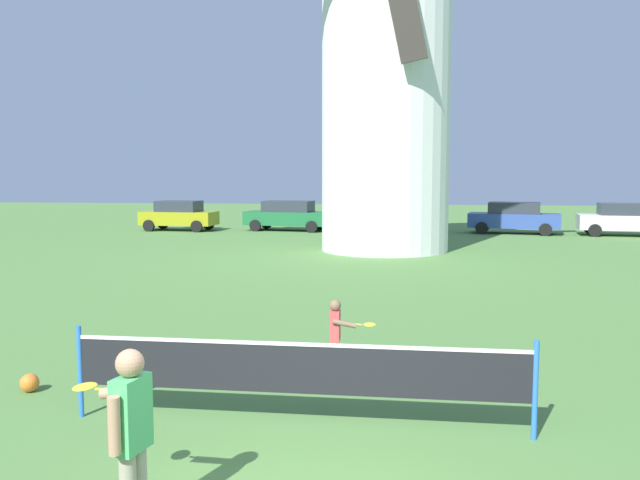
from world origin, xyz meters
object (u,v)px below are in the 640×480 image
(parked_car_green, at_px, (288,215))
(parked_car_cream, at_px, (625,219))
(parked_car_blue, at_px, (514,217))
(stray_ball, at_px, (30,383))
(tennis_net, at_px, (297,369))
(windmill, at_px, (386,47))
(player_near, at_px, (130,429))
(player_far, at_px, (337,332))
(parked_car_mustard, at_px, (179,215))
(parked_car_silver, at_px, (390,216))

(parked_car_green, bearing_deg, parked_car_cream, -2.99)
(parked_car_blue, height_order, parked_car_cream, same)
(parked_car_blue, bearing_deg, stray_ball, -112.44)
(tennis_net, height_order, parked_car_cream, parked_car_cream)
(windmill, xyz_separation_m, parked_car_blue, (6.17, 8.05, -6.86))
(tennis_net, relative_size, parked_car_blue, 1.14)
(parked_car_cream, bearing_deg, player_near, -114.73)
(tennis_net, bearing_deg, parked_car_cream, 65.14)
(windmill, xyz_separation_m, stray_ball, (-4.18, -16.99, -7.55))
(windmill, xyz_separation_m, player_far, (-0.21, -15.72, -7.05))
(player_far, height_order, parked_car_mustard, parked_car_mustard)
(parked_car_cream, bearing_deg, windmill, -146.40)
(parked_car_silver, relative_size, parked_car_blue, 0.96)
(parked_car_mustard, bearing_deg, player_far, -65.31)
(tennis_net, relative_size, parked_car_mustard, 1.34)
(parked_car_green, bearing_deg, player_far, -78.13)
(stray_ball, bearing_deg, parked_car_silver, 80.52)
(player_near, distance_m, stray_ball, 4.14)
(parked_car_mustard, height_order, parked_car_cream, same)
(tennis_net, xyz_separation_m, parked_car_cream, (11.67, 25.18, 0.12))
(windmill, distance_m, stray_ball, 19.06)
(parked_car_mustard, xyz_separation_m, parked_car_cream, (22.17, -0.20, 0.00))
(stray_ball, relative_size, parked_car_silver, 0.06)
(player_near, bearing_deg, parked_car_silver, 87.00)
(windmill, relative_size, parked_car_blue, 3.49)
(windmill, distance_m, parked_car_cream, 15.11)
(parked_car_green, distance_m, parked_car_cream, 16.50)
(parked_car_mustard, distance_m, parked_car_cream, 22.17)
(parked_car_mustard, bearing_deg, parked_car_cream, -0.52)
(windmill, xyz_separation_m, tennis_net, (-0.46, -17.73, -6.99))
(tennis_net, xyz_separation_m, stray_ball, (-3.72, 0.74, -0.56))
(parked_car_mustard, bearing_deg, parked_car_silver, 3.52)
(windmill, distance_m, parked_car_green, 11.99)
(player_near, bearing_deg, parked_car_cream, 65.27)
(parked_car_green, relative_size, parked_car_silver, 1.05)
(windmill, xyz_separation_m, player_near, (-1.43, -20.00, -6.83))
(parked_car_silver, height_order, parked_car_blue, same)
(tennis_net, xyz_separation_m, player_near, (-0.97, -2.27, 0.16))
(parked_car_blue, xyz_separation_m, parked_car_cream, (5.04, -0.60, -0.00))
(player_far, xyz_separation_m, parked_car_silver, (0.26, 24.05, 0.19))
(parked_car_green, relative_size, parked_car_cream, 1.06)
(tennis_net, relative_size, stray_ball, 21.35)
(parked_car_mustard, distance_m, parked_car_green, 5.73)
(player_near, distance_m, player_far, 4.46)
(windmill, relative_size, parked_car_mustard, 4.08)
(parked_car_green, bearing_deg, player_near, -82.29)
(player_far, height_order, parked_car_blue, parked_car_blue)
(parked_car_silver, distance_m, parked_car_blue, 6.12)
(tennis_net, bearing_deg, parked_car_mustard, 112.47)
(parked_car_mustard, bearing_deg, tennis_net, -67.53)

